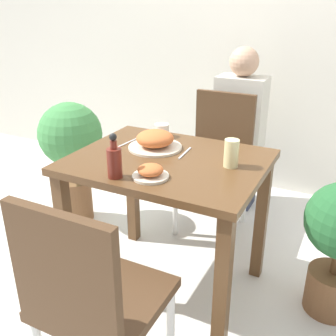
{
  "coord_description": "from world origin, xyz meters",
  "views": [
    {
      "loc": [
        0.78,
        -1.56,
        1.46
      ],
      "look_at": [
        0.0,
        0.0,
        0.7
      ],
      "focal_mm": 42.0,
      "sensor_mm": 36.0,
      "label": 1
    }
  ],
  "objects_px": {
    "potted_plant_left": "(71,145)",
    "person_figure": "(239,131)",
    "drink_cup": "(162,130)",
    "food_plate": "(155,140)",
    "side_plate": "(150,172)",
    "juice_glass": "(231,153)",
    "sauce_bottle": "(114,161)",
    "chair_far": "(217,154)",
    "chair_near": "(91,297)"
  },
  "relations": [
    {
      "from": "chair_near",
      "to": "food_plate",
      "type": "xyz_separation_m",
      "value": [
        -0.19,
        0.82,
        0.28
      ]
    },
    {
      "from": "food_plate",
      "to": "juice_glass",
      "type": "height_order",
      "value": "juice_glass"
    },
    {
      "from": "sauce_bottle",
      "to": "person_figure",
      "type": "relative_size",
      "value": 0.17
    },
    {
      "from": "food_plate",
      "to": "potted_plant_left",
      "type": "xyz_separation_m",
      "value": [
        -0.78,
        0.26,
        -0.24
      ]
    },
    {
      "from": "juice_glass",
      "to": "sauce_bottle",
      "type": "distance_m",
      "value": 0.53
    },
    {
      "from": "drink_cup",
      "to": "potted_plant_left",
      "type": "height_order",
      "value": "potted_plant_left"
    },
    {
      "from": "side_plate",
      "to": "food_plate",
      "type": "bearing_deg",
      "value": 115.33
    },
    {
      "from": "drink_cup",
      "to": "chair_far",
      "type": "bearing_deg",
      "value": 69.87
    },
    {
      "from": "potted_plant_left",
      "to": "person_figure",
      "type": "bearing_deg",
      "value": 38.61
    },
    {
      "from": "juice_glass",
      "to": "person_figure",
      "type": "height_order",
      "value": "person_figure"
    },
    {
      "from": "chair_far",
      "to": "sauce_bottle",
      "type": "height_order",
      "value": "sauce_bottle"
    },
    {
      "from": "side_plate",
      "to": "potted_plant_left",
      "type": "height_order",
      "value": "potted_plant_left"
    },
    {
      "from": "drink_cup",
      "to": "food_plate",
      "type": "bearing_deg",
      "value": -72.77
    },
    {
      "from": "side_plate",
      "to": "juice_glass",
      "type": "relative_size",
      "value": 1.23
    },
    {
      "from": "person_figure",
      "to": "potted_plant_left",
      "type": "bearing_deg",
      "value": -141.39
    },
    {
      "from": "sauce_bottle",
      "to": "person_figure",
      "type": "height_order",
      "value": "person_figure"
    },
    {
      "from": "chair_far",
      "to": "drink_cup",
      "type": "height_order",
      "value": "chair_far"
    },
    {
      "from": "chair_near",
      "to": "side_plate",
      "type": "height_order",
      "value": "chair_near"
    },
    {
      "from": "juice_glass",
      "to": "potted_plant_left",
      "type": "height_order",
      "value": "juice_glass"
    },
    {
      "from": "chair_far",
      "to": "person_figure",
      "type": "bearing_deg",
      "value": 84.36
    },
    {
      "from": "chair_near",
      "to": "juice_glass",
      "type": "height_order",
      "value": "chair_near"
    },
    {
      "from": "side_plate",
      "to": "drink_cup",
      "type": "bearing_deg",
      "value": 112.52
    },
    {
      "from": "food_plate",
      "to": "chair_far",
      "type": "bearing_deg",
      "value": 80.04
    },
    {
      "from": "potted_plant_left",
      "to": "side_plate",
      "type": "bearing_deg",
      "value": -31.97
    },
    {
      "from": "juice_glass",
      "to": "food_plate",
      "type": "bearing_deg",
      "value": 172.71
    },
    {
      "from": "chair_near",
      "to": "drink_cup",
      "type": "height_order",
      "value": "chair_near"
    },
    {
      "from": "juice_glass",
      "to": "sauce_bottle",
      "type": "relative_size",
      "value": 0.65
    },
    {
      "from": "chair_far",
      "to": "potted_plant_left",
      "type": "bearing_deg",
      "value": -156.48
    },
    {
      "from": "food_plate",
      "to": "chair_near",
      "type": "bearing_deg",
      "value": -77.0
    },
    {
      "from": "chair_near",
      "to": "drink_cup",
      "type": "relative_size",
      "value": 11.36
    },
    {
      "from": "chair_far",
      "to": "food_plate",
      "type": "distance_m",
      "value": 0.71
    },
    {
      "from": "food_plate",
      "to": "sauce_bottle",
      "type": "relative_size",
      "value": 1.39
    },
    {
      "from": "sauce_bottle",
      "to": "potted_plant_left",
      "type": "xyz_separation_m",
      "value": [
        -0.79,
        0.65,
        -0.27
      ]
    },
    {
      "from": "juice_glass",
      "to": "chair_far",
      "type": "bearing_deg",
      "value": 113.76
    },
    {
      "from": "food_plate",
      "to": "side_plate",
      "type": "xyz_separation_m",
      "value": [
        0.15,
        -0.32,
        -0.02
      ]
    },
    {
      "from": "potted_plant_left",
      "to": "chair_near",
      "type": "bearing_deg",
      "value": -48.15
    },
    {
      "from": "side_plate",
      "to": "person_figure",
      "type": "distance_m",
      "value": 1.34
    },
    {
      "from": "side_plate",
      "to": "juice_glass",
      "type": "distance_m",
      "value": 0.38
    },
    {
      "from": "juice_glass",
      "to": "side_plate",
      "type": "bearing_deg",
      "value": -134.52
    },
    {
      "from": "potted_plant_left",
      "to": "person_figure",
      "type": "distance_m",
      "value": 1.18
    },
    {
      "from": "food_plate",
      "to": "side_plate",
      "type": "height_order",
      "value": "food_plate"
    },
    {
      "from": "chair_far",
      "to": "chair_near",
      "type": "bearing_deg",
      "value": -86.99
    },
    {
      "from": "side_plate",
      "to": "juice_glass",
      "type": "height_order",
      "value": "juice_glass"
    },
    {
      "from": "chair_far",
      "to": "drink_cup",
      "type": "relative_size",
      "value": 11.36
    },
    {
      "from": "drink_cup",
      "to": "person_figure",
      "type": "xyz_separation_m",
      "value": [
        0.2,
        0.81,
        -0.21
      ]
    },
    {
      "from": "drink_cup",
      "to": "juice_glass",
      "type": "distance_m",
      "value": 0.53
    },
    {
      "from": "food_plate",
      "to": "juice_glass",
      "type": "distance_m",
      "value": 0.42
    },
    {
      "from": "chair_near",
      "to": "food_plate",
      "type": "height_order",
      "value": "chair_near"
    },
    {
      "from": "drink_cup",
      "to": "person_figure",
      "type": "bearing_deg",
      "value": 75.91
    },
    {
      "from": "food_plate",
      "to": "juice_glass",
      "type": "relative_size",
      "value": 2.13
    }
  ]
}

